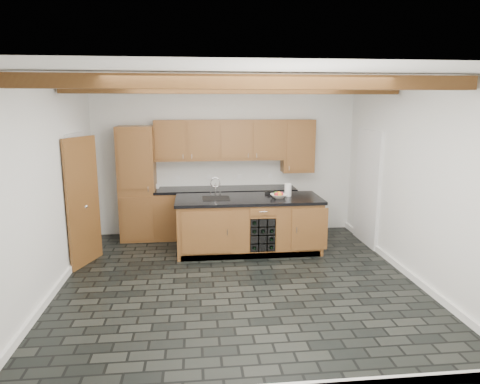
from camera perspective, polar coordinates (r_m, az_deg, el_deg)
The scene contains 10 objects.
ground at distance 6.24m, azimuth -0.16°, elevation -11.75°, with size 5.00×5.00×0.00m, color black.
room_shell at distance 6.33m, azimuth -1.43°, elevation 2.96°, with size 5.01×5.00×5.00m.
back_cabinetry at distance 8.08m, azimuth -4.44°, elevation 0.87°, with size 3.65×0.62×2.20m.
island at distance 7.33m, azimuth 1.20°, elevation -4.35°, with size 2.48×0.96×0.93m.
faucet at distance 7.21m, azimuth -3.23°, elevation -0.54°, with size 0.45×0.40×0.34m.
kitchen_scale at distance 7.55m, azimuth 4.10°, elevation -0.06°, with size 0.21×0.16×0.06m.
fruit_bowl at distance 7.23m, azimuth 5.14°, elevation -0.53°, with size 0.27×0.27×0.07m, color beige.
fruit_cluster at distance 7.23m, azimuth 5.15°, elevation -0.26°, with size 0.16×0.17×0.07m.
paper_towel at distance 7.39m, azimuth 6.42°, elevation 0.29°, with size 0.12×0.12×0.22m, color white.
mug at distance 8.16m, azimuth -10.95°, elevation 0.75°, with size 0.09×0.09×0.09m, color white.
Camera 1 is at (-0.59, -5.71, 2.46)m, focal length 32.00 mm.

